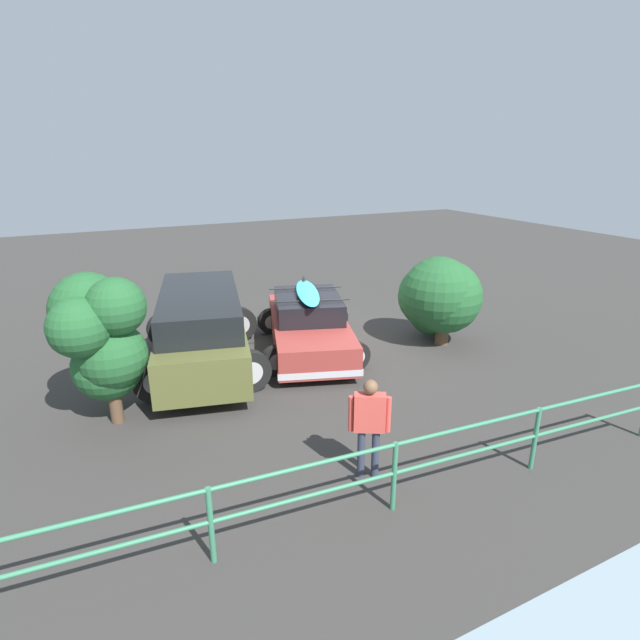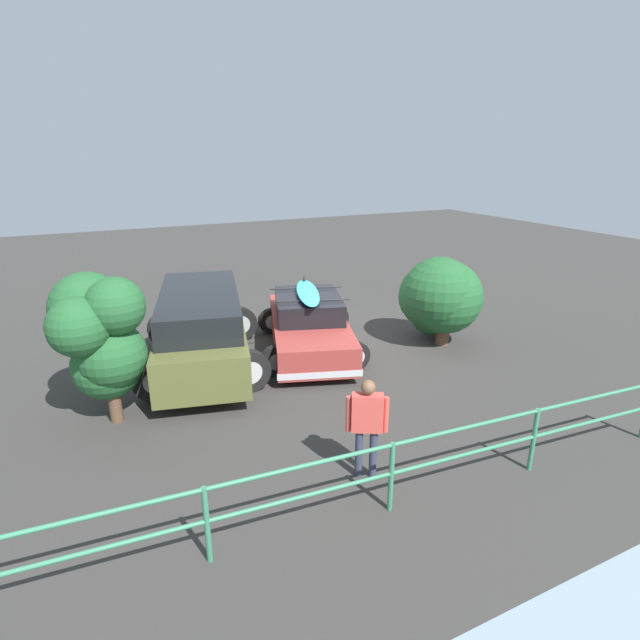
{
  "view_description": "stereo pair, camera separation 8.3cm",
  "coord_description": "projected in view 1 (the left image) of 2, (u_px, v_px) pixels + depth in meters",
  "views": [
    {
      "loc": [
        5.22,
        10.37,
        4.61
      ],
      "look_at": [
        0.54,
        0.8,
        0.95
      ],
      "focal_mm": 28.0,
      "sensor_mm": 36.0,
      "label": 1
    },
    {
      "loc": [
        5.14,
        10.41,
        4.61
      ],
      "look_at": [
        0.54,
        0.8,
        0.95
      ],
      "focal_mm": 28.0,
      "sensor_mm": 36.0,
      "label": 2
    }
  ],
  "objects": [
    {
      "name": "ground_plane",
      "position": [
        325.0,
        344.0,
        12.48
      ],
      "size": [
        44.0,
        44.0,
        0.02
      ],
      "primitive_type": "cube",
      "color": "#383533",
      "rests_on": "ground"
    },
    {
      "name": "sedan_car",
      "position": [
        309.0,
        325.0,
        11.91
      ],
      "size": [
        3.13,
        4.54,
        1.6
      ],
      "color": "#9E3833",
      "rests_on": "ground"
    },
    {
      "name": "suv_car",
      "position": [
        201.0,
        328.0,
        10.9
      ],
      "size": [
        3.28,
        5.17,
        1.72
      ],
      "color": "brown",
      "rests_on": "ground"
    },
    {
      "name": "person_bystander",
      "position": [
        369.0,
        420.0,
        7.13
      ],
      "size": [
        0.55,
        0.37,
        1.57
      ],
      "color": "#33384C",
      "rests_on": "ground"
    },
    {
      "name": "railing_fence",
      "position": [
        395.0,
        464.0,
        6.52
      ],
      "size": [
        9.68,
        0.74,
        1.03
      ],
      "color": "#387F5B",
      "rests_on": "ground"
    },
    {
      "name": "bush_near_left",
      "position": [
        438.0,
        297.0,
        12.18
      ],
      "size": [
        1.95,
        2.03,
        2.21
      ],
      "color": "brown",
      "rests_on": "ground"
    },
    {
      "name": "bush_near_right",
      "position": [
        99.0,
        337.0,
        8.49
      ],
      "size": [
        1.59,
        1.71,
        2.65
      ],
      "color": "brown",
      "rests_on": "ground"
    }
  ]
}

